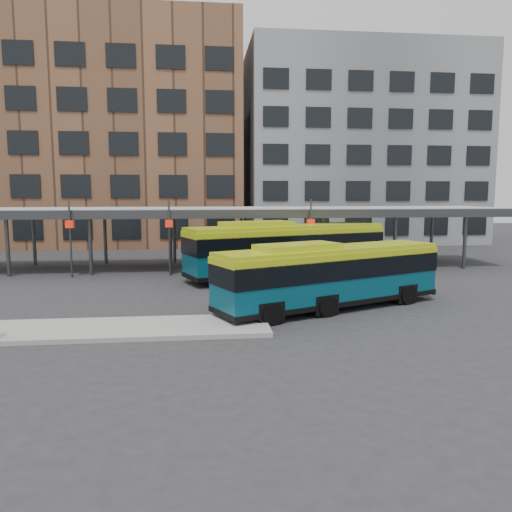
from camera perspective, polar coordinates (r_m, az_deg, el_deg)
The scene contains 8 objects.
ground at distance 22.44m, azimuth -3.52°, elevation -6.17°, with size 120.00×120.00×0.00m, color #28282B.
boarding_island at distance 19.99m, azimuth -19.19°, elevation -7.98°, with size 14.00×3.00×0.18m, color gray.
canopy at distance 34.71m, azimuth -4.72°, elevation 5.07°, with size 40.00×6.53×4.80m.
building_brick at distance 54.86m, azimuth -16.13°, elevation 13.01°, with size 26.00×14.00×22.00m, color brown.
building_grey at distance 56.65m, azimuth 11.44°, elevation 11.94°, with size 24.00×14.00×20.00m, color slate.
bus_front at distance 22.58m, azimuth 8.52°, elevation -2.06°, with size 11.04×6.60×3.04m.
bus_rear at distance 30.70m, azimuth 3.53°, elevation 0.92°, with size 12.91×6.99×3.52m.
bike_rack at distance 36.68m, azimuth 15.45°, elevation -0.43°, with size 4.93×1.49×1.04m.
Camera 1 is at (-1.05, -21.81, 5.19)m, focal length 35.00 mm.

